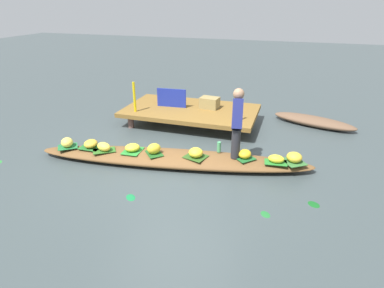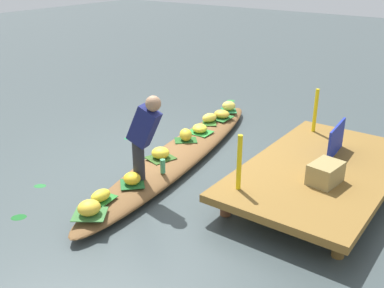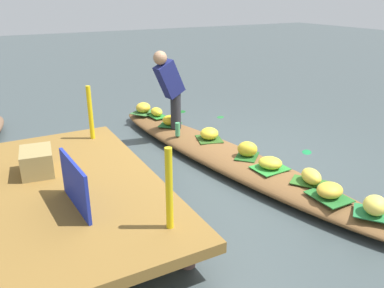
{
  "view_description": "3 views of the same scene",
  "coord_description": "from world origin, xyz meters",
  "views": [
    {
      "loc": [
        2.02,
        -5.1,
        2.86
      ],
      "look_at": [
        0.27,
        0.37,
        0.28
      ],
      "focal_mm": 30.52,
      "sensor_mm": 36.0,
      "label": 1
    },
    {
      "loc": [
        5.12,
        3.96,
        3.03
      ],
      "look_at": [
        0.31,
        0.46,
        0.51
      ],
      "focal_mm": 41.86,
      "sensor_mm": 36.0,
      "label": 2
    },
    {
      "loc": [
        -4.03,
        2.72,
        2.19
      ],
      "look_at": [
        0.19,
        0.42,
        0.31
      ],
      "focal_mm": 36.24,
      "sensor_mm": 36.0,
      "label": 3
    }
  ],
  "objects": [
    {
      "name": "canal_water",
      "position": [
        0.0,
        0.0,
        0.0
      ],
      "size": [
        40.0,
        40.0,
        0.0
      ],
      "primitive_type": "plane",
      "color": "#3B4648",
      "rests_on": "ground"
    },
    {
      "name": "dock_platform",
      "position": [
        -0.34,
        2.17,
        0.32
      ],
      "size": [
        3.2,
        1.8,
        0.37
      ],
      "color": "brown",
      "rests_on": "ground"
    },
    {
      "name": "vendor_boat",
      "position": [
        0.0,
        0.0,
        0.1
      ],
      "size": [
        5.24,
        1.6,
        0.21
      ],
      "primitive_type": "ellipsoid",
      "rotation": [
        0.0,
        0.0,
        0.16
      ],
      "color": "brown",
      "rests_on": "ground"
    },
    {
      "name": "leaf_mat_0",
      "position": [
        1.32,
        0.21,
        0.21
      ],
      "size": [
        0.44,
        0.44,
        0.01
      ],
      "primitive_type": "cube",
      "rotation": [
        0.0,
        0.0,
        0.81
      ],
      "color": "#1F5F29",
      "rests_on": "vendor_boat"
    },
    {
      "name": "banana_bunch_0",
      "position": [
        1.32,
        0.21,
        0.29
      ],
      "size": [
        0.31,
        0.32,
        0.16
      ],
      "primitive_type": "ellipsoid",
      "rotation": [
        0.0,
        0.0,
        2.67
      ],
      "color": "yellow",
      "rests_on": "vendor_boat"
    },
    {
      "name": "leaf_mat_1",
      "position": [
        0.46,
        -0.01,
        0.21
      ],
      "size": [
        0.46,
        0.43,
        0.01
      ],
      "primitive_type": "cube",
      "rotation": [
        0.0,
        0.0,
        2.85
      ],
      "color": "#2D541D",
      "rests_on": "vendor_boat"
    },
    {
      "name": "banana_bunch_1",
      "position": [
        0.46,
        -0.01,
        0.3
      ],
      "size": [
        0.36,
        0.37,
        0.17
      ],
      "primitive_type": "ellipsoid",
      "rotation": [
        0.0,
        0.0,
        2.12
      ],
      "color": "yellow",
      "rests_on": "vendor_boat"
    },
    {
      "name": "leaf_mat_2",
      "position": [
        -0.32,
        -0.11,
        0.21
      ],
      "size": [
        0.43,
        0.44,
        0.01
      ],
      "primitive_type": "cube",
      "rotation": [
        0.0,
        0.0,
        2.3
      ],
      "color": "#1F541E",
      "rests_on": "vendor_boat"
    },
    {
      "name": "banana_bunch_2",
      "position": [
        -0.32,
        -0.11,
        0.31
      ],
      "size": [
        0.32,
        0.32,
        0.2
      ],
      "primitive_type": "ellipsoid",
      "rotation": [
        0.0,
        0.0,
        3.97
      ],
      "color": "gold",
      "rests_on": "vendor_boat"
    },
    {
      "name": "leaf_mat_3",
      "position": [
        -1.27,
        -0.29,
        0.21
      ],
      "size": [
        0.48,
        0.44,
        0.01
      ],
      "primitive_type": "cube",
      "rotation": [
        0.0,
        0.0,
        0.6
      ],
      "color": "#2F6622",
      "rests_on": "vendor_boat"
    },
    {
      "name": "banana_bunch_3",
      "position": [
        -1.27,
        -0.29,
        0.29
      ],
      "size": [
        0.34,
        0.27,
        0.16
      ],
      "primitive_type": "ellipsoid",
      "rotation": [
        0.0,
        0.0,
        5.97
      ],
      "color": "yellow",
      "rests_on": "vendor_boat"
    },
    {
      "name": "leaf_mat_4",
      "position": [
        2.17,
        0.33,
        0.21
      ],
      "size": [
        0.49,
        0.5,
        0.01
      ],
      "primitive_type": "cube",
      "rotation": [
        0.0,
        0.0,
        2.18
      ],
      "color": "#366E33",
      "rests_on": "vendor_boat"
    },
    {
      "name": "banana_bunch_4",
      "position": [
        2.17,
        0.33,
        0.3
      ],
      "size": [
        0.35,
        0.34,
        0.18
      ],
      "primitive_type": "ellipsoid",
      "rotation": [
        0.0,
        0.0,
        5.88
      ],
      "color": "gold",
      "rests_on": "vendor_boat"
    },
    {
      "name": "leaf_mat_5",
      "position": [
        -2.04,
        -0.35,
        0.21
      ],
      "size": [
        0.46,
        0.45,
        0.01
      ],
      "primitive_type": "cube",
      "rotation": [
        0.0,
        0.0,
        0.66
      ],
      "color": "#216E38",
      "rests_on": "vendor_boat"
    },
    {
      "name": "banana_bunch_5",
      "position": [
        -2.04,
        -0.35,
        0.31
      ],
      "size": [
        0.33,
        0.34,
        0.18
      ],
      "primitive_type": "ellipsoid",
      "rotation": [
        0.0,
        0.0,
        5.3
      ],
      "color": "#F7DC55",
      "rests_on": "vendor_boat"
    },
    {
      "name": "leaf_mat_6",
      "position": [
        -1.6,
        -0.23,
        0.21
      ],
      "size": [
        0.41,
        0.32,
        0.01
      ],
      "primitive_type": "cube",
      "rotation": [
        0.0,
        0.0,
        0.0
      ],
      "color": "#246829",
      "rests_on": "vendor_boat"
    },
    {
      "name": "banana_bunch_6",
      "position": [
        -1.6,
        -0.23,
        0.29
      ],
      "size": [
        0.29,
        0.33,
        0.15
      ],
      "primitive_type": "ellipsoid",
      "rotation": [
        0.0,
        0.0,
        4.87
      ],
      "color": "gold",
      "rests_on": "vendor_boat"
    },
    {
      "name": "leaf_mat_7",
      "position": [
        -0.75,
        -0.14,
        0.21
      ],
      "size": [
        0.35,
        0.41,
        0.01
      ],
      "primitive_type": "cube",
      "rotation": [
        0.0,
        0.0,
        1.62
      ],
      "color": "#2A8531",
      "rests_on": "vendor_boat"
    },
    {
      "name": "banana_bunch_7",
      "position": [
        -0.75,
        -0.14,
        0.28
      ],
      "size": [
        0.38,
        0.38,
        0.14
      ],
      "primitive_type": "ellipsoid",
      "rotation": [
        0.0,
        0.0,
        0.73
      ],
      "color": "yellow",
      "rests_on": "vendor_boat"
    },
    {
      "name": "leaf_mat_8",
      "position": [
        1.87,
        0.2,
        0.21
      ],
      "size": [
        0.41,
        0.28,
        0.01
      ],
      "primitive_type": "cube",
      "rotation": [
        0.0,
        0.0,
        0.11
      ],
      "color": "#297D2D",
      "rests_on": "vendor_boat"
    },
    {
      "name": "banana_bunch_8",
      "position": [
        1.87,
        0.2,
        0.28
      ],
      "size": [
        0.28,
        0.19,
        0.14
      ],
      "primitive_type": "ellipsoid",
      "rotation": [
        0.0,
        0.0,
        3.12
      ],
      "color": "yellow",
      "rests_on": "vendor_boat"
    },
    {
      "name": "vendor_person",
      "position": [
        1.13,
        0.29,
        0.9
      ],
      "size": [
        0.25,
        0.5,
        1.21
      ],
      "color": "#28282D",
      "rests_on": "vendor_boat"
    },
    {
      "name": "water_bottle",
      "position": [
        0.81,
        0.33,
        0.31
      ],
      "size": [
        0.07,
        0.07,
        0.2
      ],
      "primitive_type": "cylinder",
      "color": "#4BA569",
      "rests_on": "vendor_boat"
    },
    {
      "name": "market_banner",
      "position": [
        -0.84,
        2.17,
        0.6
      ],
      "size": [
        0.73,
        0.08,
        0.46
      ],
      "primitive_type": "cube",
      "rotation": [
        0.0,
        0.0,
        0.07
      ],
      "color": "#1C2C9A",
      "rests_on": "dock_platform"
    },
    {
      "name": "railing_post_west",
      "position": [
        -1.54,
        1.57,
        0.73
      ],
      "size": [
        0.06,
        0.06,
        0.71
      ],
      "primitive_type": "cylinder",
      "color": "yellow",
      "rests_on": "dock_platform"
    },
    {
      "name": "railing_post_east",
      "position": [
        0.86,
        1.57,
        0.73
      ],
      "size": [
        0.06,
        0.06,
        0.71
      ],
      "primitive_type": "cylinder",
      "color": "yellow",
      "rests_on": "dock_platform"
    },
    {
      "name": "produce_crate",
      "position": [
        0.08,
        2.37,
        0.51
      ],
      "size": [
        0.48,
        0.37,
        0.27
      ],
      "primitive_type": "cube",
      "rotation": [
        0.0,
        0.0,
        -0.13
      ],
      "color": "#95814C",
      "rests_on": "dock_platform"
    },
    {
      "name": "drifting_plant_0",
      "position": [
        -0.21,
        -1.29,
        0.0
      ],
      "size": [
        0.24,
        0.24,
        0.01
      ],
      "primitive_type": "ellipsoid",
      "rotation": [
        0.0,
        0.0,
        2.3
      ],
      "color": "#17783B",
      "rests_on": "ground"
    },
    {
      "name": "drifting_plant_1",
      "position": [
        2.52,
        -0.61,
        0.0
      ],
      "size": [
        0.24,
        0.24,
        0.01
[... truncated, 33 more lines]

